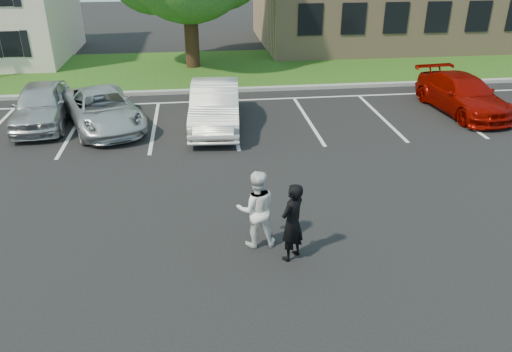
{
  "coord_description": "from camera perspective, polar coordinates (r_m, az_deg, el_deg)",
  "views": [
    {
      "loc": [
        -1.25,
        -9.1,
        6.22
      ],
      "look_at": [
        0.0,
        1.0,
        1.25
      ],
      "focal_mm": 35.0,
      "sensor_mm": 36.0,
      "label": 1
    }
  ],
  "objects": [
    {
      "name": "car_white_sedan",
      "position": [
        17.69,
        -4.7,
        8.02
      ],
      "size": [
        1.99,
        4.83,
        1.56
      ],
      "primitive_type": "imported",
      "rotation": [
        0.0,
        0.0,
        -0.07
      ],
      "color": "silver",
      "rests_on": "ground"
    },
    {
      "name": "grass_strip",
      "position": [
        25.88,
        -4.16,
        12.15
      ],
      "size": [
        44.0,
        8.0,
        0.08
      ],
      "primitive_type": "cube",
      "color": "#0F4110",
      "rests_on": "ground"
    },
    {
      "name": "car_silver_minivan",
      "position": [
        18.44,
        -17.1,
        7.3
      ],
      "size": [
        3.7,
        5.18,
        1.31
      ],
      "primitive_type": "imported",
      "rotation": [
        0.0,
        0.0,
        0.36
      ],
      "color": "#B4B7BB",
      "rests_on": "ground"
    },
    {
      "name": "car_red_compact",
      "position": [
        20.79,
        22.53,
        8.6
      ],
      "size": [
        2.33,
        4.87,
        1.37
      ],
      "primitive_type": "imported",
      "rotation": [
        0.0,
        0.0,
        0.09
      ],
      "color": "#870801",
      "rests_on": "ground"
    },
    {
      "name": "ground_plane",
      "position": [
        11.1,
        0.64,
        -8.07
      ],
      "size": [
        90.0,
        90.0,
        0.0
      ],
      "primitive_type": "plane",
      "color": "black",
      "rests_on": "ground"
    },
    {
      "name": "stall_lines",
      "position": [
        19.28,
        1.25,
        7.22
      ],
      "size": [
        34.0,
        5.36,
        0.01
      ],
      "color": "silver",
      "rests_on": "ground"
    },
    {
      "name": "car_silver_west",
      "position": [
        19.42,
        -23.33,
        7.48
      ],
      "size": [
        2.1,
        4.44,
        1.47
      ],
      "primitive_type": "imported",
      "rotation": [
        0.0,
        0.0,
        0.09
      ],
      "color": "#B0B0B5",
      "rests_on": "ground"
    },
    {
      "name": "curb",
      "position": [
        22.02,
        -3.56,
        9.77
      ],
      "size": [
        40.0,
        0.3,
        0.15
      ],
      "primitive_type": "cube",
      "color": "gray",
      "rests_on": "ground"
    },
    {
      "name": "man_white_shirt",
      "position": [
        10.73,
        0.03,
        -3.8
      ],
      "size": [
        0.88,
        0.69,
        1.77
      ],
      "primitive_type": "imported",
      "rotation": [
        0.0,
        0.0,
        3.16
      ],
      "color": "white",
      "rests_on": "ground"
    },
    {
      "name": "man_black_suit",
      "position": [
        10.32,
        4.16,
        -5.29
      ],
      "size": [
        0.75,
        0.74,
        1.74
      ],
      "primitive_type": "imported",
      "rotation": [
        0.0,
        0.0,
        3.88
      ],
      "color": "black",
      "rests_on": "ground"
    }
  ]
}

